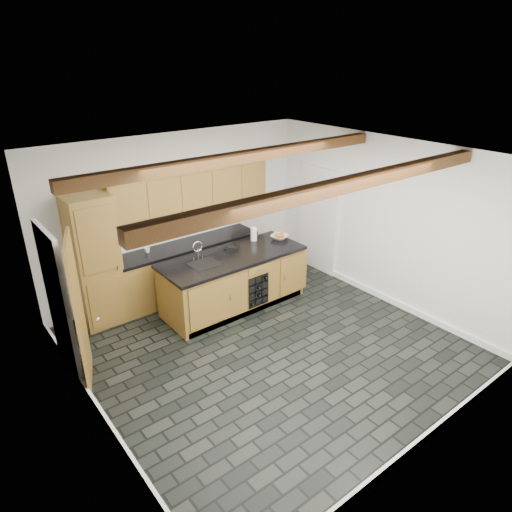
{
  "coord_description": "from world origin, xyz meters",
  "views": [
    {
      "loc": [
        -3.61,
        -4.33,
        3.98
      ],
      "look_at": [
        0.4,
        0.8,
        1.07
      ],
      "focal_mm": 32.0,
      "sensor_mm": 36.0,
      "label": 1
    }
  ],
  "objects": [
    {
      "name": "back_cabinetry",
      "position": [
        -0.38,
        2.24,
        0.98
      ],
      "size": [
        3.65,
        0.62,
        2.2
      ],
      "color": "olive",
      "rests_on": "ground"
    },
    {
      "name": "ground",
      "position": [
        0.0,
        0.0,
        0.0
      ],
      "size": [
        5.0,
        5.0,
        0.0
      ],
      "primitive_type": "plane",
      "color": "black",
      "rests_on": "ground"
    },
    {
      "name": "room_shell",
      "position": [
        -0.09,
        0.53,
        1.53
      ],
      "size": [
        5.01,
        5.0,
        5.0
      ],
      "color": "white",
      "rests_on": "ground"
    },
    {
      "name": "fruit_bowl",
      "position": [
        1.38,
        1.38,
        0.97
      ],
      "size": [
        0.39,
        0.39,
        0.07
      ],
      "primitive_type": "imported",
      "rotation": [
        0.0,
        0.0,
        0.39
      ],
      "color": "beige",
      "rests_on": "island"
    },
    {
      "name": "faucet",
      "position": [
        -0.25,
        1.33,
        0.96
      ],
      "size": [
        0.45,
        0.4,
        0.34
      ],
      "color": "black",
      "rests_on": "island"
    },
    {
      "name": "fruit_cluster",
      "position": [
        1.38,
        1.38,
        1.01
      ],
      "size": [
        0.16,
        0.17,
        0.07
      ],
      "color": "red",
      "rests_on": "fruit_bowl"
    },
    {
      "name": "paper_towel",
      "position": [
        0.97,
        1.6,
        1.05
      ],
      "size": [
        0.11,
        0.11,
        0.24
      ],
      "primitive_type": "cylinder",
      "color": "white",
      "rests_on": "island"
    },
    {
      "name": "mug",
      "position": [
        -0.75,
        2.27,
        0.97
      ],
      "size": [
        0.11,
        0.11,
        0.09
      ],
      "primitive_type": "imported",
      "rotation": [
        0.0,
        0.0,
        -0.23
      ],
      "color": "white",
      "rests_on": "back_cabinetry"
    },
    {
      "name": "island",
      "position": [
        0.31,
        1.28,
        0.46
      ],
      "size": [
        2.48,
        0.96,
        0.93
      ],
      "color": "olive",
      "rests_on": "ground"
    },
    {
      "name": "kitchen_scale",
      "position": [
        0.41,
        1.5,
        0.96
      ],
      "size": [
        0.23,
        0.18,
        0.06
      ],
      "rotation": [
        0.0,
        0.0,
        -0.41
      ],
      "color": "black",
      "rests_on": "island"
    }
  ]
}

